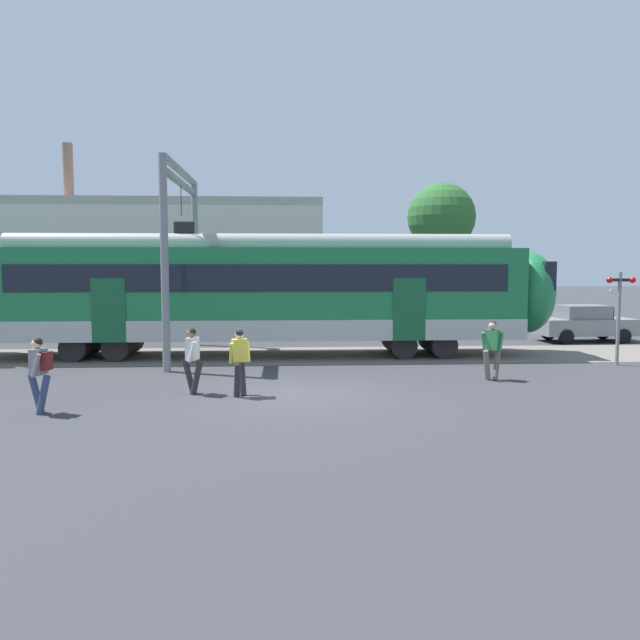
# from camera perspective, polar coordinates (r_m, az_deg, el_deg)

# --- Properties ---
(ground_plane) EXTENTS (160.00, 160.00, 0.00)m
(ground_plane) POSITION_cam_1_polar(r_m,az_deg,el_deg) (15.63, -2.39, -6.85)
(ground_plane) COLOR #38383D
(pedestrian_grey) EXTENTS (0.62, 0.60, 1.67)m
(pedestrian_grey) POSITION_cam_1_polar(r_m,az_deg,el_deg) (14.80, -24.26, -4.06)
(pedestrian_grey) COLOR navy
(pedestrian_grey) RESTS_ON ground
(pedestrian_white) EXTENTS (0.61, 0.62, 1.67)m
(pedestrian_white) POSITION_cam_1_polar(r_m,az_deg,el_deg) (15.89, -11.59, -3.22)
(pedestrian_white) COLOR #28282D
(pedestrian_white) RESTS_ON ground
(pedestrian_yellow) EXTENTS (0.53, 0.70, 1.67)m
(pedestrian_yellow) POSITION_cam_1_polar(r_m,az_deg,el_deg) (15.40, -7.35, -3.42)
(pedestrian_yellow) COLOR #28282D
(pedestrian_yellow) RESTS_ON ground
(pedestrian_green) EXTENTS (0.67, 0.52, 1.67)m
(pedestrian_green) POSITION_cam_1_polar(r_m,az_deg,el_deg) (18.12, 15.50, -2.21)
(pedestrian_green) COLOR #6B6051
(pedestrian_green) RESTS_ON ground
(parked_car_grey) EXTENTS (4.08, 1.91, 1.54)m
(parked_car_grey) POSITION_cam_1_polar(r_m,az_deg,el_deg) (28.62, 23.05, -0.27)
(parked_car_grey) COLOR gray
(parked_car_grey) RESTS_ON ground
(catenary_gantry) EXTENTS (0.24, 6.64, 6.53)m
(catenary_gantry) POSITION_cam_1_polar(r_m,az_deg,el_deg) (22.42, -12.53, 7.70)
(catenary_gantry) COLOR gray
(catenary_gantry) RESTS_ON ground
(crossing_signal) EXTENTS (0.96, 0.21, 3.00)m
(crossing_signal) POSITION_cam_1_polar(r_m,az_deg,el_deg) (22.13, 25.70, 1.40)
(crossing_signal) COLOR gray
(crossing_signal) RESTS_ON ground
(background_building) EXTENTS (15.53, 5.00, 9.20)m
(background_building) POSITION_cam_1_polar(r_m,az_deg,el_deg) (32.37, -13.92, 4.85)
(background_building) COLOR beige
(background_building) RESTS_ON ground
(street_tree_right) EXTENTS (3.78, 3.78, 7.81)m
(street_tree_right) POSITION_cam_1_polar(r_m,az_deg,el_deg) (35.87, 11.03, 9.19)
(street_tree_right) COLOR brown
(street_tree_right) RESTS_ON ground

